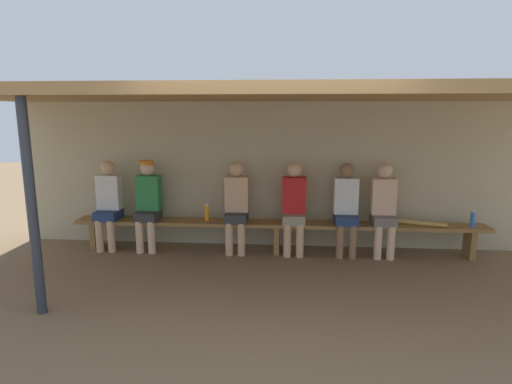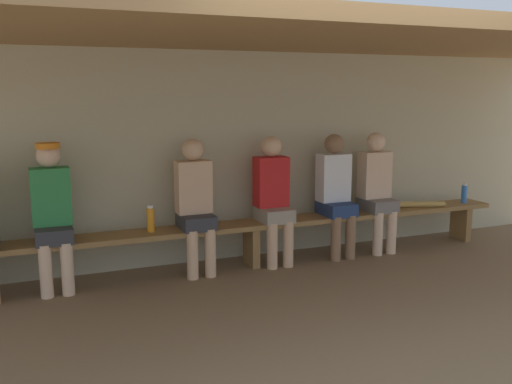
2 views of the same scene
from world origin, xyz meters
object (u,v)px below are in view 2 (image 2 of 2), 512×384
Objects in this scene: player_middle at (195,201)px; water_bottle_blue at (464,194)px; water_bottle_orange at (151,219)px; bench at (251,229)px; player_near_post at (52,210)px; player_in_blue at (377,187)px; player_in_red at (336,190)px; player_in_white at (273,195)px; baseball_bat at (411,204)px.

water_bottle_blue is at bearing -0.60° from player_middle.
player_middle reaches higher than water_bottle_orange.
bench is 4.46× the size of player_near_post.
player_near_post reaches higher than water_bottle_orange.
player_in_blue is 1.24m from water_bottle_blue.
water_bottle_blue is at bearing -1.13° from player_in_red.
player_in_white is at bearing 180.00° from player_in_blue.
player_in_red is 1.68× the size of baseball_bat.
water_bottle_orange is 0.32× the size of baseball_bat.
player_in_red is at bearing -0.24° from water_bottle_orange.
player_in_red is 5.66× the size of water_bottle_blue.
bench is 23.55× the size of water_bottle_orange.
player_near_post reaches higher than player_in_red.
water_bottle_orange is 3.04m from baseball_bat.
player_near_post is 5.28× the size of water_bottle_orange.
baseball_bat is at bearing -0.17° from player_in_red.
water_bottle_orange is (-0.44, 0.01, -0.15)m from player_middle.
player_in_red is 0.99× the size of player_near_post.
baseball_bat is (0.48, -0.00, -0.24)m from player_in_blue.
bench is 1.05m from water_bottle_orange.
player_in_white reaches higher than water_bottle_blue.
player_in_blue reaches higher than bench.
player_in_red is 2.91m from player_near_post.
player_in_red is at bearing -162.29° from baseball_bat.
player_in_white reaches higher than water_bottle_orange.
player_middle reaches higher than bench.
player_in_red is at bearing -0.01° from player_near_post.
bench is at bearing -0.64° from water_bottle_orange.
player_in_red is (0.99, 0.00, 0.34)m from bench.
bench is 4.49× the size of player_in_blue.
player_in_red is 1.04m from baseball_bat.
player_near_post is at bearing 179.99° from player_in_white.
player_in_blue is 0.99× the size of player_near_post.
player_middle is 3.34m from water_bottle_blue.
bench is 1.95m from player_near_post.
player_near_post is (-2.91, 0.00, 0.02)m from player_in_red.
player_in_red is 5.24× the size of water_bottle_orange.
player_near_post is at bearing 179.98° from player_middle.
player_in_red is at bearing 0.00° from player_middle.
baseball_bat is at bearing -0.37° from player_in_blue.
baseball_bat is (2.59, -0.00, -0.24)m from player_middle.
player_near_post is at bearing 179.99° from player_in_blue.
bench is at bearing -179.28° from player_in_white.
player_in_white is at bearing 0.00° from player_middle.
player_in_white is 1.77m from baseball_bat.
player_in_red is 1.76m from water_bottle_blue.
player_middle and player_in_red have the same top height.
bench is at bearing -0.11° from player_near_post.
baseball_bat is (1.01, -0.00, -0.24)m from player_in_red.
water_bottle_orange is at bearing 179.36° from bench.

